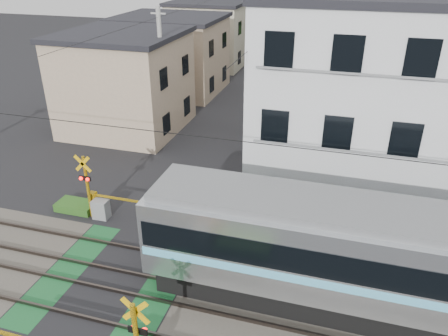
% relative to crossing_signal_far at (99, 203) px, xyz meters
% --- Properties ---
extents(ground, '(120.00, 120.00, 0.00)m').
position_rel_crossing_signal_far_xyz_m(ground, '(2.59, -3.65, -0.71)').
color(ground, black).
extents(track_bed, '(120.00, 120.00, 0.14)m').
position_rel_crossing_signal_far_xyz_m(track_bed, '(2.59, -3.65, -0.67)').
color(track_bed, '#47423A').
rests_on(track_bed, ground).
extents(crossing_signal_far, '(4.74, 0.65, 3.09)m').
position_rel_crossing_signal_far_xyz_m(crossing_signal_far, '(0.00, 0.00, 0.00)').
color(crossing_signal_far, yellow).
rests_on(crossing_signal_far, ground).
extents(apartment_block, '(10.20, 8.36, 9.30)m').
position_rel_crossing_signal_far_xyz_m(apartment_block, '(11.09, 5.84, 3.94)').
color(apartment_block, silver).
rests_on(apartment_block, ground).
extents(houses_row, '(22.07, 31.35, 6.80)m').
position_rel_crossing_signal_far_xyz_m(houses_row, '(2.84, 22.27, 2.53)').
color(houses_row, tan).
rests_on(houses_row, ground).
extents(catenary, '(60.00, 5.04, 7.00)m').
position_rel_crossing_signal_far_xyz_m(catenary, '(8.59, -3.62, 2.98)').
color(catenary, '#2D2D33').
rests_on(catenary, ground).
extents(utility_poles, '(7.90, 42.00, 8.00)m').
position_rel_crossing_signal_far_xyz_m(utility_poles, '(1.53, 19.35, 3.37)').
color(utility_poles, '#A5A5A0').
rests_on(utility_poles, ground).
extents(pedestrian, '(0.77, 0.61, 1.85)m').
position_rel_crossing_signal_far_xyz_m(pedestrian, '(3.24, 20.36, 0.22)').
color(pedestrian, black).
rests_on(pedestrian, ground).
extents(weed_patches, '(10.25, 8.80, 0.40)m').
position_rel_crossing_signal_far_xyz_m(weed_patches, '(4.34, -3.74, -0.53)').
color(weed_patches, '#2D5E1E').
rests_on(weed_patches, ground).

